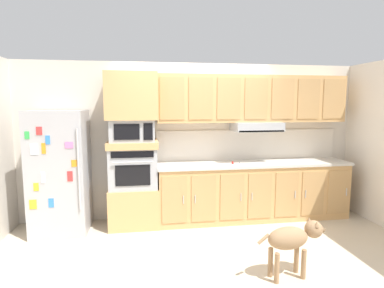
{
  "coord_description": "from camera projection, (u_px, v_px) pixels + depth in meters",
  "views": [
    {
      "loc": [
        -0.8,
        -3.97,
        1.84
      ],
      "look_at": [
        -0.16,
        0.19,
        1.31
      ],
      "focal_mm": 29.23,
      "sensor_mm": 36.0,
      "label": 1
    }
  ],
  "objects": [
    {
      "name": "appliance_mid_shelf",
      "position": [
        133.0,
        144.0,
        4.67
      ],
      "size": [
        0.74,
        0.62,
        0.1
      ],
      "primitive_type": "cube",
      "color": "tan",
      "rests_on": "built_in_oven"
    },
    {
      "name": "built_in_oven",
      "position": [
        133.0,
        167.0,
        4.72
      ],
      "size": [
        0.7,
        0.62,
        0.6
      ],
      "color": "#A8AAAF",
      "rests_on": "oven_base_cabinet"
    },
    {
      "name": "lower_cabinet_run",
      "position": [
        253.0,
        191.0,
        5.06
      ],
      "size": [
        3.06,
        0.63,
        0.88
      ],
      "color": "tan",
      "rests_on": "ground"
    },
    {
      "name": "refrigerator",
      "position": [
        60.0,
        172.0,
        4.49
      ],
      "size": [
        0.76,
        0.73,
        1.76
      ],
      "color": "#ADADB2",
      "rests_on": "ground"
    },
    {
      "name": "countertop_slab",
      "position": [
        254.0,
        164.0,
        5.01
      ],
      "size": [
        3.1,
        0.64,
        0.04
      ],
      "primitive_type": "cube",
      "color": "beige",
      "rests_on": "lower_cabinet_run"
    },
    {
      "name": "upper_cabinet_with_hood",
      "position": [
        253.0,
        101.0,
        5.0
      ],
      "size": [
        3.06,
        0.48,
        0.88
      ],
      "color": "tan",
      "rests_on": "backsplash_panel"
    },
    {
      "name": "back_kitchen_wall",
      "position": [
        193.0,
        140.0,
        5.17
      ],
      "size": [
        6.2,
        0.12,
        2.5
      ],
      "primitive_type": "cube",
      "color": "beige",
      "rests_on": "ground"
    },
    {
      "name": "screwdriver",
      "position": [
        233.0,
        163.0,
        4.9
      ],
      "size": [
        0.15,
        0.14,
        0.03
      ],
      "color": "red",
      "rests_on": "countertop_slab"
    },
    {
      "name": "appliance_upper_cabinet",
      "position": [
        132.0,
        96.0,
        4.59
      ],
      "size": [
        0.74,
        0.62,
        0.68
      ],
      "primitive_type": "cube",
      "color": "tan",
      "rests_on": "microwave"
    },
    {
      "name": "dog",
      "position": [
        293.0,
        239.0,
        3.31
      ],
      "size": [
        0.81,
        0.29,
        0.62
      ],
      "rotation": [
        0.0,
        0.0,
        0.11
      ],
      "color": "#997551",
      "rests_on": "ground"
    },
    {
      "name": "oven_base_cabinet",
      "position": [
        134.0,
        206.0,
        4.79
      ],
      "size": [
        0.74,
        0.62,
        0.6
      ],
      "primitive_type": "cube",
      "color": "tan",
      "rests_on": "ground"
    },
    {
      "name": "microwave",
      "position": [
        133.0,
        130.0,
        4.65
      ],
      "size": [
        0.64,
        0.54,
        0.32
      ],
      "color": "#A8AAAF",
      "rests_on": "appliance_mid_shelf"
    },
    {
      "name": "backsplash_panel",
      "position": [
        248.0,
        145.0,
        5.26
      ],
      "size": [
        3.1,
        0.02,
        0.5
      ],
      "primitive_type": "cube",
      "color": "silver",
      "rests_on": "countertop_slab"
    },
    {
      "name": "ground_plane",
      "position": [
        205.0,
        241.0,
        4.24
      ],
      "size": [
        9.6,
        9.6,
        0.0
      ],
      "primitive_type": "plane",
      "color": "beige"
    }
  ]
}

